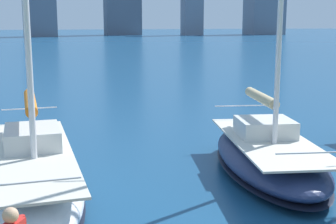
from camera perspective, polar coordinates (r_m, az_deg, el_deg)
name	(u,v)px	position (r m, az deg, el deg)	size (l,w,h in m)	color
sailboat_tan	(268,153)	(15.24, 12.09, -4.97)	(4.00, 7.62, 11.48)	navy
sailboat_orange	(35,172)	(13.36, -15.94, -7.01)	(2.79, 8.80, 12.28)	white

